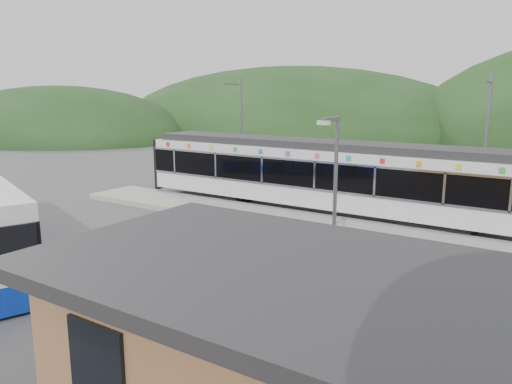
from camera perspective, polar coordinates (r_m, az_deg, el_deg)
The scene contains 9 objects.
ground at distance 20.89m, azimuth 0.45°, elevation -5.80°, with size 120.00×120.00×0.00m, color #4C4C4F.
hills at distance 23.36m, azimuth 20.73°, elevation -4.70°, with size 146.00×149.00×26.00m.
platform at distance 23.58m, azimuth 4.82°, elevation -3.45°, with size 26.00×3.20×0.30m, color #9E9E99.
yellow_line at distance 22.44m, azimuth 3.23°, elevation -3.79°, with size 26.00×0.10×0.01m, color yellow.
train at distance 25.65m, azimuth 7.24°, elevation 2.09°, with size 20.44×3.01×3.74m.
catenary_mast_west at distance 31.07m, azimuth -1.81°, elevation 6.74°, with size 0.18×1.80×7.00m.
catenary_mast_east at distance 25.73m, azimuth 24.71°, elevation 4.72°, with size 0.18×1.80×7.00m.
station_shelter at distance 10.25m, azimuth 1.24°, elevation -15.49°, with size 9.20×6.20×3.00m.
lamp_post at distance 15.24m, azimuth 8.87°, elevation 0.31°, with size 0.36×0.98×5.48m.
Camera 1 is at (10.84, -16.75, 6.19)m, focal length 35.00 mm.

